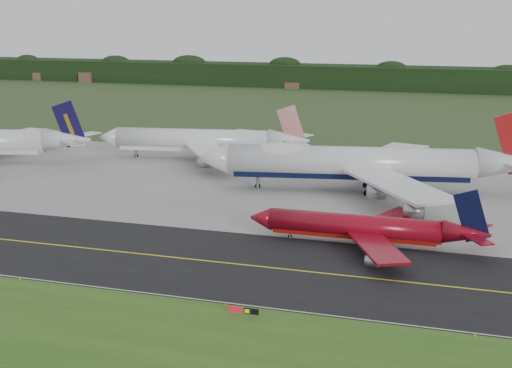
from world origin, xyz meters
The scene contains 14 objects.
ground centered at (0.00, 0.00, 0.00)m, with size 600.00×600.00×0.00m, color #2F4420.
grass_verge centered at (0.00, -35.00, 0.01)m, with size 400.00×30.00×0.01m, color #2A5E1B.
taxiway centered at (0.00, -4.00, 0.01)m, with size 400.00×32.00×0.02m, color black.
apron centered at (0.00, 51.00, 0.01)m, with size 400.00×78.00×0.01m, color gray.
taxiway_centreline centered at (0.00, -4.00, 0.03)m, with size 400.00×0.40×0.00m, color yellow.
taxiway_edge_line centered at (0.00, -19.50, 0.03)m, with size 400.00×0.25×0.00m, color silver.
horizon_treeline centered at (0.00, 273.76, 5.47)m, with size 700.00×25.00×12.00m.
jet_ba_747 centered at (13.12, 50.02, 6.62)m, with size 77.14×63.14×19.45m.
jet_red_737 centered at (19.85, 11.96, 3.15)m, with size 42.02×34.41×11.38m.
jet_star_tail centered at (-34.55, 73.73, 5.23)m, with size 59.45×49.24×15.69m.
taxiway_sign centered at (8.51, -23.46, 1.00)m, with size 4.27×0.22×1.42m.
edge_marker_left centered at (-28.41, -20.50, 0.25)m, with size 0.16×0.16×0.50m, color yellow.
edge_marker_center centered at (4.97, -20.50, 0.25)m, with size 0.16×0.16×0.50m, color yellow.
edge_marker_right centered at (38.35, -20.50, 0.25)m, with size 0.16×0.16×0.50m, color yellow.
Camera 1 is at (36.01, -107.89, 39.95)m, focal length 50.00 mm.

